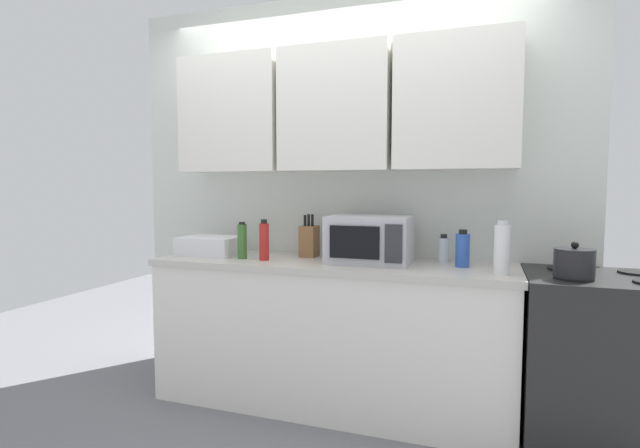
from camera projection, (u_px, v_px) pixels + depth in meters
name	position (u px, v px, depth m)	size (l,w,h in m)	color
wall_back_with_cabinets	(342.00, 152.00, 3.09)	(3.05, 0.38, 2.60)	silver
counter_run	(330.00, 333.00, 2.95)	(2.18, 0.63, 0.90)	white
stove_range	(602.00, 363.00, 2.45)	(0.76, 0.64, 0.91)	black
kettle	(574.00, 263.00, 2.34)	(0.19, 0.19, 0.17)	black
microwave	(370.00, 239.00, 2.85)	(0.48, 0.37, 0.28)	#B7B7BC
dish_rack	(211.00, 246.00, 3.19)	(0.38, 0.30, 0.12)	silver
knife_block	(309.00, 241.00, 3.08)	(0.10, 0.12, 0.28)	brown
bottle_white_jar	(502.00, 249.00, 2.46)	(0.08, 0.08, 0.28)	white
bottle_clear_tall	(444.00, 250.00, 2.84)	(0.06, 0.06, 0.17)	silver
bottle_blue_cleaner	(463.00, 250.00, 2.70)	(0.08, 0.08, 0.21)	#2D56B7
bottle_red_sauce	(264.00, 241.00, 2.94)	(0.06, 0.06, 0.25)	red
bottle_green_oil	(242.00, 241.00, 3.00)	(0.06, 0.06, 0.23)	#386B2D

